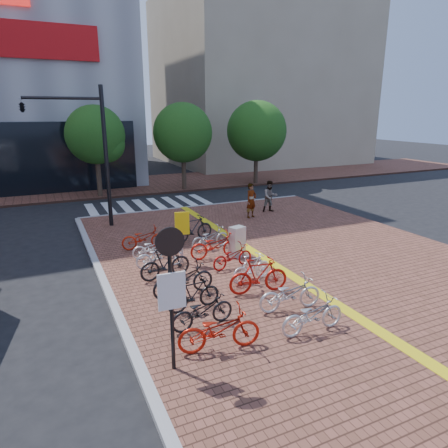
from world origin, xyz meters
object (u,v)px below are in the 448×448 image
bike_10 (259,276)px  bike_12 (232,256)px  bike_1 (203,311)px  notice_sign (171,283)px  bike_3 (183,279)px  bike_9 (290,294)px  bike_8 (313,315)px  utility_box (237,242)px  bike_2 (194,294)px  bike_14 (210,238)px  pedestrian_a (251,201)px  pedestrian_b (270,196)px  bike_6 (153,247)px  traffic_light_pole (69,132)px  bike_0 (219,330)px  yellow_sign (182,228)px  bike_11 (252,268)px  bike_13 (215,245)px  bike_15 (193,228)px  bike_4 (165,263)px  bike_5 (160,256)px  bike_7 (144,238)px

bike_10 → bike_12: bike_10 is taller
bike_1 → notice_sign: 2.49m
bike_3 → bike_12: (2.37, 1.38, -0.09)m
notice_sign → bike_9: bearing=17.9°
bike_8 → utility_box: size_ratio=1.53×
bike_2 → bike_14: size_ratio=0.92×
bike_9 → pedestrian_a: size_ratio=1.03×
bike_2 → pedestrian_b: pedestrian_b is taller
bike_10 → notice_sign: size_ratio=0.58×
bike_6 → traffic_light_pole: (-2.22, 5.42, 4.20)m
bike_0 → bike_6: (0.21, 6.77, -0.10)m
pedestrian_b → yellow_sign: bearing=-132.5°
bike_12 → traffic_light_pole: 9.85m
traffic_light_pole → pedestrian_a: bearing=-10.5°
bike_8 → bike_12: size_ratio=1.12×
bike_6 → pedestrian_b: 9.19m
bike_11 → pedestrian_b: bearing=-45.4°
bike_10 → bike_8: bearing=-169.0°
bike_14 → notice_sign: notice_sign is taller
bike_11 → bike_6: bearing=23.6°
bike_2 → pedestrian_a: (6.48, 8.46, 0.43)m
bike_1 → bike_13: 5.16m
bike_0 → bike_6: bike_0 is taller
bike_0 → pedestrian_b: bearing=-26.2°
bike_6 → pedestrian_a: (6.43, 3.83, 0.50)m
bike_9 → bike_13: 4.77m
bike_14 → bike_10: bearing=166.7°
pedestrian_b → notice_sign: size_ratio=0.54×
bike_15 → traffic_light_pole: size_ratio=0.29×
bike_4 → bike_5: bike_4 is taller
bike_4 → bike_13: (2.32, 1.08, -0.02)m
bike_14 → traffic_light_pole: size_ratio=0.27×
bike_7 → bike_9: bike_9 is taller
bike_4 → yellow_sign: yellow_sign is taller
bike_0 → bike_7: (0.16, 7.98, -0.05)m
bike_6 → bike_7: size_ratio=0.89×
bike_7 → bike_8: (2.34, -8.26, 0.01)m
bike_15 → utility_box: utility_box is taller
bike_7 → notice_sign: notice_sign is taller
bike_3 → notice_sign: size_ratio=0.61×
bike_4 → traffic_light_pole: bearing=8.2°
notice_sign → bike_2: bearing=60.3°
bike_13 → pedestrian_a: 6.46m
bike_6 → traffic_light_pole: size_ratio=0.24×
bike_6 → bike_14: size_ratio=0.90×
yellow_sign → bike_11: bearing=-58.6°
bike_0 → bike_12: bike_0 is taller
bike_4 → bike_12: (2.49, -0.11, -0.11)m
bike_12 → yellow_sign: yellow_sign is taller
bike_3 → bike_6: 3.61m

